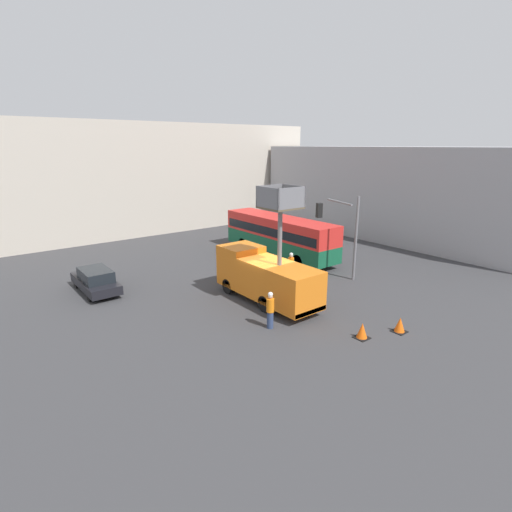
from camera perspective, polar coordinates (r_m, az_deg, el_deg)
name	(u,v)px	position (r m, az deg, el deg)	size (l,w,h in m)	color
ground_plane	(265,301)	(23.25, 1.30, -6.46)	(120.00, 120.00, 0.00)	#38383A
building_backdrop_far	(110,178)	(44.19, -20.17, 10.40)	(44.00, 10.00, 10.87)	#BCB2A3
building_backdrop_side	(400,191)	(42.41, 19.89, 8.67)	(10.00, 28.00, 8.56)	#9E9EA3
utility_truck	(266,275)	(22.69, 1.40, -2.72)	(2.25, 7.07, 6.69)	orange
city_bus	(279,234)	(32.06, 3.35, 3.23)	(2.49, 10.98, 3.19)	#145638
traffic_light_pole	(343,225)	(26.12, 12.28, 4.29)	(2.94, 2.69, 5.58)	slate
road_worker_near_truck	(270,310)	(19.66, 2.05, -7.72)	(0.38, 0.38, 1.89)	navy
road_worker_directing	(291,266)	(26.55, 5.02, -1.48)	(0.38, 0.38, 1.90)	navy
traffic_cone_near_truck	(362,331)	(19.57, 14.92, -10.32)	(0.65, 0.65, 0.75)	black
traffic_cone_mid_road	(400,325)	(20.71, 19.85, -9.26)	(0.65, 0.65, 0.74)	black
parked_car_curbside	(96,280)	(26.31, -21.93, -3.24)	(1.78, 4.57, 1.48)	black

